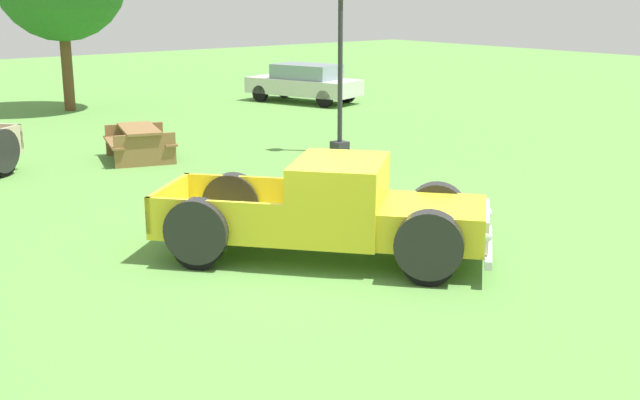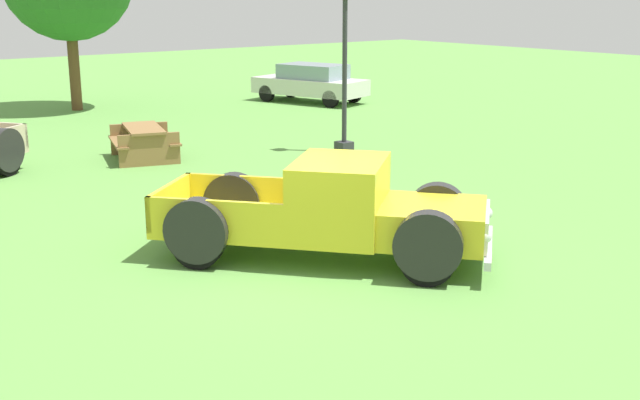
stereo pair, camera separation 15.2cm
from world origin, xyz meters
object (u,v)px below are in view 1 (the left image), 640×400
picnic_table (140,139)px  sedan_distant_a (304,82)px  pickup_truck_foreground (344,213)px  lamp_post_near (340,64)px

picnic_table → sedan_distant_a: bearing=31.2°
pickup_truck_foreground → picnic_table: bearing=83.7°
sedan_distant_a → picnic_table: 10.85m
pickup_truck_foreground → picnic_table: (0.95, 8.63, -0.23)m
sedan_distant_a → picnic_table: (-9.29, -5.62, -0.23)m
lamp_post_near → picnic_table: (-4.39, 2.19, -1.68)m
sedan_distant_a → lamp_post_near: 9.33m
sedan_distant_a → picnic_table: sedan_distant_a is taller
pickup_truck_foreground → picnic_table: 8.68m
lamp_post_near → picnic_table: size_ratio=1.92×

